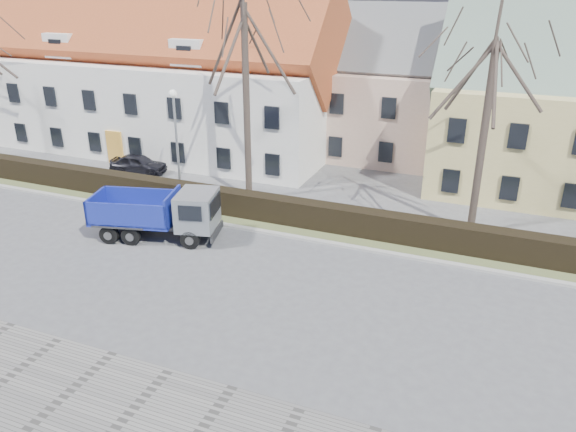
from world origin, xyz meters
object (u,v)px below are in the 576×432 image
at_px(cart_frame, 196,223).
at_px(parked_car_a, 138,164).
at_px(streetlight, 177,146).
at_px(dump_truck, 151,213).

xyz_separation_m(cart_frame, parked_car_a, (-7.81, 6.11, 0.30)).
xyz_separation_m(streetlight, parked_car_a, (-4.88, 2.84, -2.48)).
distance_m(streetlight, parked_car_a, 6.17).
height_order(dump_truck, cart_frame, dump_truck).
height_order(cart_frame, parked_car_a, parked_car_a).
bearing_deg(parked_car_a, dump_truck, -150.04).
xyz_separation_m(dump_truck, streetlight, (-1.48, 4.84, 1.85)).
relative_size(dump_truck, streetlight, 1.01).
xyz_separation_m(streetlight, cart_frame, (2.93, -3.27, -2.78)).
bearing_deg(streetlight, parked_car_a, 149.78).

